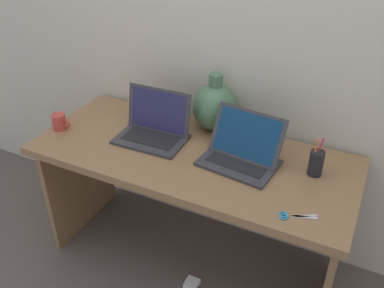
% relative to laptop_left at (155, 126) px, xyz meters
% --- Properties ---
extents(ground_plane, '(6.00, 6.00, 0.00)m').
position_rel_laptop_left_xyz_m(ground_plane, '(0.23, -0.05, -0.77)').
color(ground_plane, '#564C47').
extents(back_wall, '(4.40, 0.04, 2.40)m').
position_rel_laptop_left_xyz_m(back_wall, '(0.23, 0.31, 0.43)').
color(back_wall, beige).
rests_on(back_wall, ground).
extents(desk, '(1.52, 0.64, 0.71)m').
position_rel_laptop_left_xyz_m(desk, '(0.23, -0.05, -0.21)').
color(desk, olive).
rests_on(desk, ground).
extents(laptop_left, '(0.34, 0.24, 0.23)m').
position_rel_laptop_left_xyz_m(laptop_left, '(0.00, 0.00, 0.00)').
color(laptop_left, '#333338').
rests_on(laptop_left, desk).
extents(laptop_right, '(0.36, 0.28, 0.22)m').
position_rel_laptop_left_xyz_m(laptop_right, '(0.46, -0.01, -0.00)').
color(laptop_right, '#333338').
rests_on(laptop_right, desk).
extents(green_vase, '(0.23, 0.23, 0.30)m').
position_rel_laptop_left_xyz_m(green_vase, '(0.23, 0.21, 0.06)').
color(green_vase, '#47704C').
rests_on(green_vase, desk).
extents(coffee_mug, '(0.11, 0.07, 0.08)m').
position_rel_laptop_left_xyz_m(coffee_mug, '(-0.48, -0.15, -0.02)').
color(coffee_mug, '#B23D33').
rests_on(coffee_mug, desk).
extents(pen_cup, '(0.06, 0.06, 0.18)m').
position_rel_laptop_left_xyz_m(pen_cup, '(0.78, 0.03, -0.00)').
color(pen_cup, black).
rests_on(pen_cup, desk).
extents(scissors, '(0.14, 0.09, 0.01)m').
position_rel_laptop_left_xyz_m(scissors, '(0.76, -0.28, -0.06)').
color(scissors, '#B7B7BC').
rests_on(scissors, desk).
extents(power_brick, '(0.07, 0.07, 0.03)m').
position_rel_laptop_left_xyz_m(power_brick, '(0.31, -0.22, -0.75)').
color(power_brick, white).
rests_on(power_brick, ground).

